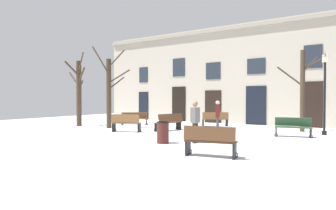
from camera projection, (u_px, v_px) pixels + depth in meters
name	position (u px, v px, depth m)	size (l,w,h in m)	color
ground_plane	(152.00, 134.00, 14.14)	(30.83, 30.83, 0.00)	white
building_facade	(214.00, 75.00, 20.64)	(19.27, 0.60, 6.87)	#BCB29E
tree_foreground	(79.00, 91.00, 17.95)	(2.49, 1.99, 4.51)	#423326
tree_left_of_center	(109.00, 91.00, 16.75)	(1.54, 2.09, 4.65)	#423326
tree_right_of_center	(302.00, 88.00, 15.00)	(2.30, 1.53, 4.29)	#423326
streetlamp	(325.00, 85.00, 13.55)	(0.30, 0.30, 3.89)	black
litter_bin	(163.00, 132.00, 11.06)	(0.49, 0.49, 0.85)	#4C1E19
bench_near_lamp	(134.00, 118.00, 18.86)	(1.61, 1.41, 0.83)	brown
bench_back_to_back_right	(126.00, 123.00, 14.79)	(1.58, 0.99, 0.93)	brown
bench_far_corner	(215.00, 119.00, 18.03)	(1.64, 1.30, 0.89)	brown
bench_near_center_tree	(210.00, 141.00, 8.43)	(1.62, 0.74, 0.94)	#51331E
bench_facing_shops	(293.00, 127.00, 12.94)	(1.64, 0.78, 0.88)	#2D4C33
bench_by_litter_bin	(169.00, 122.00, 15.40)	(0.89, 1.79, 0.93)	#51331E
person_strolling	(218.00, 115.00, 14.78)	(0.35, 0.44, 1.64)	#403D3A
person_by_shop_door	(195.00, 120.00, 11.14)	(0.24, 0.39, 1.64)	#2D271E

